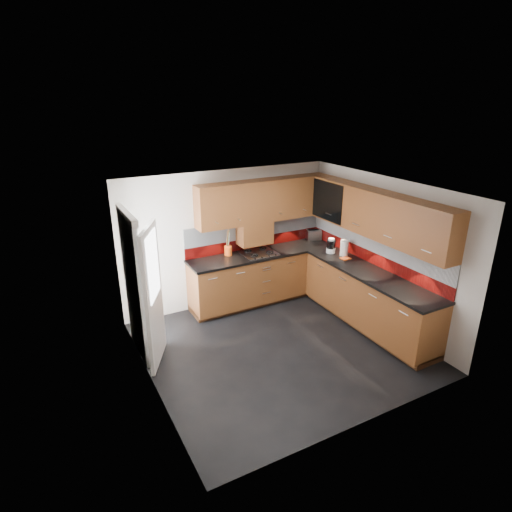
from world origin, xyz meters
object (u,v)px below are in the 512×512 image
toaster (314,235)px  food_processor (331,246)px  utensil_pot (228,250)px  gas_hob (259,253)px

toaster → food_processor: (-0.16, -0.74, 0.03)m
toaster → food_processor: food_processor is taller
utensil_pot → toaster: utensil_pot is taller
gas_hob → toaster: (1.30, 0.19, 0.08)m
toaster → utensil_pot: bearing=179.6°
gas_hob → utensil_pot: size_ratio=1.24×
gas_hob → toaster: 1.32m
gas_hob → utensil_pot: 0.55m
toaster → food_processor: size_ratio=1.16×
food_processor → gas_hob: bearing=154.2°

